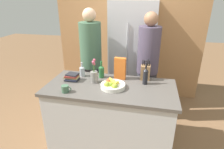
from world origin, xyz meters
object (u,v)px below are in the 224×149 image
at_px(bottle_oil, 82,71).
at_px(person_in_blue, 148,63).
at_px(book_stack, 72,77).
at_px(person_at_sink, 91,58).
at_px(coffee_mug, 65,89).
at_px(refrigerator, 132,55).
at_px(cereal_box, 120,68).
at_px(fruit_bowl, 113,85).
at_px(bottle_vinegar, 145,76).
at_px(knife_block, 145,72).
at_px(flower_vase, 94,75).
at_px(bottle_wine, 101,71).

xyz_separation_m(bottle_oil, person_in_blue, (0.89, 0.48, 0.02)).
height_order(book_stack, person_at_sink, person_at_sink).
xyz_separation_m(coffee_mug, person_in_blue, (0.92, 0.98, 0.06)).
xyz_separation_m(refrigerator, bottle_oil, (-0.59, -1.03, 0.03)).
bearing_deg(cereal_box, book_stack, -162.90).
relative_size(fruit_bowl, person_at_sink, 0.17).
xyz_separation_m(cereal_box, book_stack, (-0.62, -0.19, -0.10)).
height_order(bottle_oil, person_in_blue, person_in_blue).
distance_m(refrigerator, bottle_vinegar, 1.14).
distance_m(fruit_bowl, bottle_vinegar, 0.44).
distance_m(knife_block, cereal_box, 0.35).
relative_size(coffee_mug, person_at_sink, 0.07).
xyz_separation_m(book_stack, person_at_sink, (0.06, 0.66, 0.07)).
height_order(bottle_vinegar, person_in_blue, person_in_blue).
bearing_deg(book_stack, flower_vase, 1.27).
relative_size(person_at_sink, person_in_blue, 1.02).
relative_size(refrigerator, cereal_box, 6.27).
distance_m(fruit_bowl, bottle_oil, 0.56).
height_order(fruit_bowl, flower_vase, flower_vase).
distance_m(flower_vase, book_stack, 0.31).
xyz_separation_m(bottle_oil, bottle_vinegar, (0.88, -0.07, 0.03)).
bearing_deg(flower_vase, knife_block, 20.04).
relative_size(refrigerator, bottle_wine, 7.89).
height_order(fruit_bowl, knife_block, knife_block).
distance_m(refrigerator, book_stack, 1.38).
relative_size(refrigerator, person_in_blue, 1.08).
height_order(flower_vase, person_at_sink, person_at_sink).
distance_m(knife_block, bottle_oil, 0.88).
xyz_separation_m(fruit_bowl, knife_block, (0.38, 0.34, 0.07)).
distance_m(refrigerator, knife_block, 1.00).
distance_m(coffee_mug, person_at_sink, 0.99).
xyz_separation_m(bottle_oil, bottle_wine, (0.28, 0.01, 0.01)).
relative_size(knife_block, person_at_sink, 0.16).
bearing_deg(fruit_bowl, coffee_mug, -156.10).
bearing_deg(coffee_mug, cereal_box, 42.70).
relative_size(fruit_bowl, knife_block, 1.09).
bearing_deg(cereal_box, bottle_oil, -177.51).
xyz_separation_m(flower_vase, book_stack, (-0.31, -0.01, -0.05)).
relative_size(flower_vase, person_at_sink, 0.18).
height_order(coffee_mug, book_stack, book_stack).
bearing_deg(person_in_blue, bottle_wine, -169.96).
bearing_deg(bottle_wine, knife_block, 5.91).
height_order(cereal_box, bottle_vinegar, cereal_box).
height_order(flower_vase, bottle_vinegar, flower_vase).
bearing_deg(person_in_blue, fruit_bowl, -145.13).
distance_m(bottle_oil, bottle_vinegar, 0.89).
bearing_deg(coffee_mug, refrigerator, 67.93).
xyz_separation_m(coffee_mug, bottle_vinegar, (0.91, 0.43, 0.07)).
height_order(refrigerator, bottle_wine, refrigerator).
height_order(coffee_mug, person_in_blue, person_in_blue).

